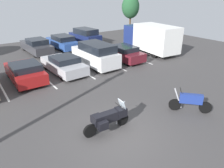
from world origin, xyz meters
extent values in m
cube|color=#423F3F|center=(0.00, 0.00, -0.05)|extent=(44.00, 44.00, 0.10)
cylinder|color=black|center=(0.60, 0.41, 0.30)|extent=(0.62, 0.15, 0.61)
cylinder|color=black|center=(-1.10, 0.50, 0.30)|extent=(0.62, 0.15, 0.61)
cube|color=black|center=(-0.25, 0.46, 0.70)|extent=(1.29, 0.45, 0.44)
cylinder|color=#B2B2B7|center=(0.48, 0.42, 0.70)|extent=(0.49, 0.10, 1.08)
cylinder|color=black|center=(0.40, 0.42, 1.10)|extent=(0.07, 0.62, 0.04)
cube|color=black|center=(0.50, 0.42, 0.75)|extent=(0.46, 0.48, 0.40)
cube|color=#B2C1CC|center=(0.55, 0.42, 1.14)|extent=(0.18, 0.45, 0.39)
cube|color=black|center=(-0.61, 0.81, 0.60)|extent=(0.45, 0.26, 0.36)
cube|color=black|center=(-0.65, 0.15, 0.60)|extent=(0.45, 0.26, 0.36)
cylinder|color=black|center=(3.70, -0.11, 0.31)|extent=(0.52, 0.54, 0.63)
cylinder|color=black|center=(4.74, -1.23, 0.31)|extent=(0.52, 0.54, 0.63)
cube|color=navy|center=(4.22, -0.67, 0.75)|extent=(0.96, 1.00, 0.51)
cylinder|color=#B2B2B7|center=(3.78, -0.20, 0.72)|extent=(0.39, 0.41, 1.10)
cylinder|color=black|center=(3.84, -0.26, 1.19)|extent=(0.48, 0.45, 0.04)
cube|color=silver|center=(-3.31, 8.44, 0.00)|extent=(0.12, 4.92, 0.01)
cube|color=silver|center=(-0.41, 8.44, 0.00)|extent=(0.12, 4.92, 0.01)
cube|color=silver|center=(2.49, 8.44, 0.00)|extent=(0.12, 4.92, 0.01)
cube|color=silver|center=(5.39, 8.44, 0.00)|extent=(0.12, 4.92, 0.01)
cube|color=silver|center=(8.29, 8.44, 0.00)|extent=(0.12, 4.92, 0.01)
cube|color=maroon|center=(-1.65, 8.61, 0.58)|extent=(1.93, 4.20, 0.73)
cube|color=black|center=(-1.65, 8.21, 1.16)|extent=(1.78, 1.96, 0.43)
cylinder|color=black|center=(-2.48, 10.03, 0.33)|extent=(0.22, 0.67, 0.67)
cylinder|color=black|center=(-0.81, 10.03, 0.33)|extent=(0.22, 0.67, 0.67)
cylinder|color=black|center=(-2.48, 7.18, 0.33)|extent=(0.22, 0.67, 0.67)
cylinder|color=black|center=(-0.81, 7.18, 0.33)|extent=(0.22, 0.67, 0.67)
cube|color=#B7B7BC|center=(1.25, 8.66, 0.55)|extent=(2.15, 4.61, 0.70)
cube|color=black|center=(1.27, 8.41, 1.11)|extent=(1.86, 2.04, 0.42)
cylinder|color=black|center=(0.35, 10.15, 0.31)|extent=(0.25, 0.62, 0.61)
cylinder|color=black|center=(2.01, 10.23, 0.31)|extent=(0.25, 0.62, 0.61)
cylinder|color=black|center=(0.50, 7.08, 0.31)|extent=(0.25, 0.62, 0.61)
cylinder|color=black|center=(2.16, 7.16, 0.31)|extent=(0.25, 0.62, 0.61)
cube|color=white|center=(4.08, 8.62, 0.78)|extent=(2.04, 4.77, 1.12)
cube|color=black|center=(4.09, 8.29, 1.65)|extent=(1.85, 3.23, 0.63)
cylinder|color=black|center=(3.21, 10.21, 0.34)|extent=(0.23, 0.68, 0.68)
cylinder|color=black|center=(4.89, 10.25, 0.34)|extent=(0.23, 0.68, 0.68)
cylinder|color=black|center=(3.27, 7.00, 0.34)|extent=(0.23, 0.68, 0.68)
cylinder|color=black|center=(4.95, 7.03, 0.34)|extent=(0.23, 0.68, 0.68)
cube|color=maroon|center=(6.99, 8.59, 0.57)|extent=(1.81, 4.50, 0.72)
cube|color=black|center=(6.99, 8.36, 1.14)|extent=(1.65, 2.25, 0.41)
cylinder|color=black|center=(6.24, 10.12, 0.32)|extent=(0.22, 0.65, 0.65)
cylinder|color=black|center=(7.76, 10.11, 0.32)|extent=(0.22, 0.65, 0.65)
cylinder|color=black|center=(6.22, 7.07, 0.32)|extent=(0.22, 0.65, 0.65)
cylinder|color=black|center=(7.74, 7.06, 0.32)|extent=(0.22, 0.65, 0.65)
cube|color=#38383D|center=(1.32, 15.71, 0.58)|extent=(2.05, 4.96, 0.77)
cube|color=black|center=(1.34, 15.30, 1.22)|extent=(1.77, 2.20, 0.51)
cylinder|color=black|center=(0.47, 17.33, 0.30)|extent=(0.25, 0.62, 0.61)
cylinder|color=black|center=(2.01, 17.40, 0.30)|extent=(0.25, 0.62, 0.61)
cylinder|color=black|center=(0.63, 14.02, 0.30)|extent=(0.25, 0.62, 0.61)
cylinder|color=black|center=(2.18, 14.09, 0.30)|extent=(0.25, 0.62, 0.61)
cube|color=#2D519E|center=(4.22, 15.83, 0.58)|extent=(2.02, 4.95, 0.74)
cube|color=black|center=(4.23, 15.62, 1.20)|extent=(1.78, 2.56, 0.49)
cylinder|color=black|center=(3.37, 17.46, 0.33)|extent=(0.24, 0.66, 0.66)
cylinder|color=black|center=(4.95, 17.52, 0.33)|extent=(0.24, 0.66, 0.66)
cylinder|color=black|center=(3.49, 14.14, 0.33)|extent=(0.24, 0.66, 0.66)
cylinder|color=black|center=(5.07, 14.20, 0.33)|extent=(0.24, 0.66, 0.66)
cube|color=navy|center=(7.12, 15.96, 0.75)|extent=(2.25, 4.38, 1.05)
cube|color=black|center=(7.14, 15.76, 1.59)|extent=(1.97, 2.95, 0.61)
cylinder|color=black|center=(6.19, 17.32, 0.35)|extent=(0.29, 0.72, 0.71)
cylinder|color=black|center=(7.78, 17.47, 0.35)|extent=(0.29, 0.72, 0.71)
cylinder|color=black|center=(6.46, 14.46, 0.35)|extent=(0.29, 0.72, 0.71)
cylinder|color=black|center=(8.05, 14.61, 0.35)|extent=(0.29, 0.72, 0.71)
cube|color=navy|center=(11.20, 11.46, 1.40)|extent=(2.46, 1.99, 2.07)
cube|color=white|center=(10.92, 8.27, 1.59)|extent=(2.70, 4.79, 2.45)
cylinder|color=black|center=(10.22, 11.48, 0.45)|extent=(0.38, 0.92, 0.90)
cylinder|color=black|center=(12.17, 11.31, 0.45)|extent=(0.38, 0.92, 0.90)
cylinder|color=black|center=(9.86, 7.34, 0.45)|extent=(0.38, 0.92, 0.90)
cylinder|color=black|center=(11.81, 7.17, 0.45)|extent=(0.38, 0.92, 0.90)
cylinder|color=#4C3823|center=(15.98, 18.36, 1.10)|extent=(0.24, 0.24, 2.19)
ellipsoid|color=#23512D|center=(15.98, 18.36, 3.78)|extent=(2.51, 2.51, 3.18)
camera|label=1|loc=(-4.62, -6.11, 5.80)|focal=33.66mm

